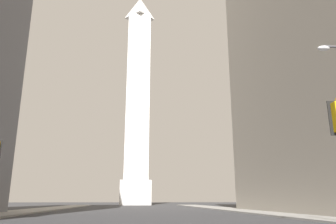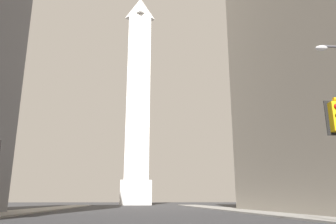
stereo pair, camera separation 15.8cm
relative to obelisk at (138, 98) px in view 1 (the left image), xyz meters
name	(u,v)px [view 1 (the left image)]	position (x,y,z in m)	size (l,w,h in m)	color
sidewalk_left	(3,214)	(-13.69, -59.55, -31.21)	(5.00, 111.66, 0.15)	gray
sidewalk_right	(268,213)	(13.69, -59.55, -31.21)	(5.00, 111.66, 0.15)	gray
obelisk	(138,98)	(0.00, 0.00, 0.00)	(8.57, 8.57, 65.76)	silver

